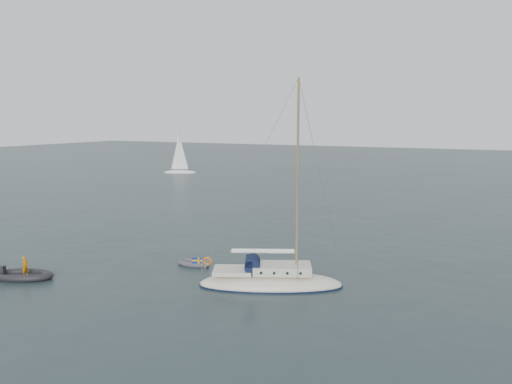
% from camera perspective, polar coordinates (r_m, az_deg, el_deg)
% --- Properties ---
extents(ground, '(300.00, 300.00, 0.00)m').
position_cam_1_polar(ground, '(32.61, 3.13, -9.41)').
color(ground, black).
rests_on(ground, ground).
extents(sailboat, '(9.02, 2.70, 12.84)m').
position_cam_1_polar(sailboat, '(30.09, 1.71, -9.00)').
color(sailboat, beige).
rests_on(sailboat, ground).
extents(dinghy, '(2.45, 1.11, 0.35)m').
position_cam_1_polar(dinghy, '(34.75, -7.16, -8.08)').
color(dinghy, '#4A494E').
rests_on(dinghy, ground).
extents(rib, '(3.98, 1.81, 1.43)m').
position_cam_1_polar(rib, '(35.01, -25.14, -8.57)').
color(rib, black).
rests_on(rib, ground).
extents(distant_yacht_a, '(6.03, 3.21, 7.98)m').
position_cam_1_polar(distant_yacht_a, '(93.52, -8.73, 4.25)').
color(distant_yacht_a, white).
rests_on(distant_yacht_a, ground).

